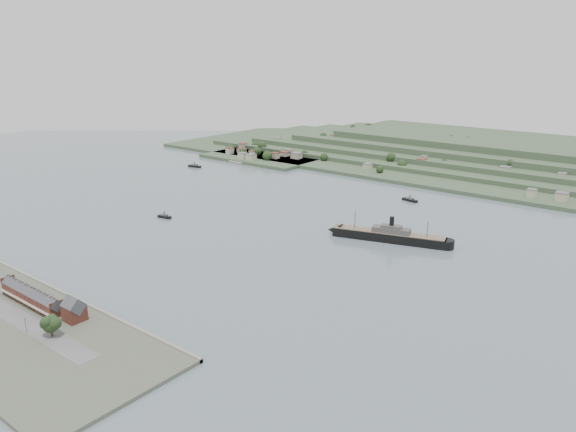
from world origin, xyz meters
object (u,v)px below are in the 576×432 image
Objects in this scene: steamship at (386,235)px; gabled_building at (74,310)px; terrace_row at (32,296)px; fig_tree at (50,324)px; tugboat at (164,216)px.

gabled_building is at bearing -105.87° from steamship.
fig_tree is at bearing -16.62° from terrace_row.
steamship is 192.16m from tugboat.
gabled_building is 18.70m from fig_tree.
tugboat is at bearing -159.44° from steamship.
steamship reaches higher than gabled_building.
terrace_row is 37.74m from gabled_building.
steamship is at bearing 66.06° from terrace_row.
fig_tree reaches higher than tugboat.
gabled_building reaches higher than terrace_row.
gabled_building reaches higher than fig_tree.
terrace_row is at bearing -113.94° from steamship.
terrace_row is 3.95× the size of gabled_building.
gabled_building is 0.15× the size of steamship.
steamship is 7.02× the size of tugboat.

